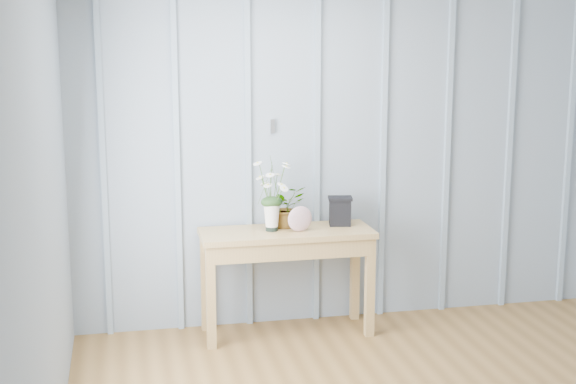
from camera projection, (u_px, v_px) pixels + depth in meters
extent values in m
cube|color=#8A98A7|center=(350.00, 152.00, 5.81)|extent=(4.00, 0.01, 2.50)
cube|color=silver|center=(273.00, 126.00, 5.64)|extent=(0.03, 0.01, 0.10)
cube|color=#869BAC|center=(103.00, 159.00, 5.45)|extent=(0.04, 0.03, 2.50)
cube|color=#869BAC|center=(177.00, 157.00, 5.55)|extent=(0.04, 0.03, 2.50)
cube|color=#869BAC|center=(248.00, 155.00, 5.65)|extent=(0.04, 0.03, 2.50)
cube|color=#869BAC|center=(317.00, 153.00, 5.75)|extent=(0.04, 0.03, 2.50)
cube|color=#869BAC|center=(383.00, 151.00, 5.85)|extent=(0.04, 0.03, 2.50)
cube|color=#869BAC|center=(447.00, 149.00, 5.96)|extent=(0.04, 0.03, 2.50)
cube|color=#869BAC|center=(509.00, 147.00, 6.06)|extent=(0.04, 0.03, 2.50)
cube|color=#869BAC|center=(569.00, 145.00, 6.16)|extent=(0.04, 0.03, 2.50)
cube|color=#A6844B|center=(287.00, 233.00, 5.57)|extent=(1.20, 0.45, 0.04)
cube|color=#A6844B|center=(287.00, 244.00, 5.58)|extent=(1.13, 0.42, 0.12)
cube|color=#A6844B|center=(211.00, 298.00, 5.35)|extent=(0.06, 0.06, 0.71)
cube|color=#A6844B|center=(370.00, 287.00, 5.58)|extent=(0.06, 0.06, 0.71)
cube|color=#A6844B|center=(205.00, 282.00, 5.70)|extent=(0.06, 0.06, 0.71)
cube|color=#A6844B|center=(355.00, 273.00, 5.92)|extent=(0.06, 0.06, 0.71)
cylinder|color=black|center=(272.00, 227.00, 5.54)|extent=(0.08, 0.08, 0.05)
cone|color=white|center=(272.00, 216.00, 5.52)|extent=(0.13, 0.13, 0.19)
ellipsoid|color=#1A3917|center=(272.00, 202.00, 5.51)|extent=(0.15, 0.13, 0.08)
imported|color=#1A3917|center=(285.00, 207.00, 5.63)|extent=(0.33, 0.31, 0.29)
ellipsoid|color=#914A67|center=(300.00, 219.00, 5.51)|extent=(0.18, 0.08, 0.18)
cube|color=black|center=(340.00, 212.00, 5.69)|extent=(0.17, 0.14, 0.19)
cube|color=black|center=(340.00, 198.00, 5.67)|extent=(0.19, 0.16, 0.02)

